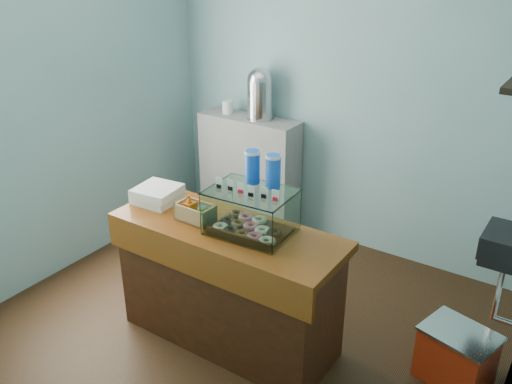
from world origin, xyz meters
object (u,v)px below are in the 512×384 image
Objects in this scene: coffee_urn at (260,92)px; red_cooler at (456,356)px; counter at (228,284)px; display_case at (253,207)px.

coffee_urn reaches higher than red_cooler.
counter is 0.63m from display_case.
coffee_urn reaches higher than display_case.
coffee_urn is (-0.79, 1.59, 0.90)m from counter.
display_case is at bearing -147.84° from red_cooler.
counter is 2.90× the size of display_case.
coffee_urn is at bearing 116.35° from counter.
display_case is (0.16, 0.07, 0.61)m from counter.
red_cooler is (2.24, -1.12, -1.16)m from coffee_urn.
counter is at bearing -63.65° from coffee_urn.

